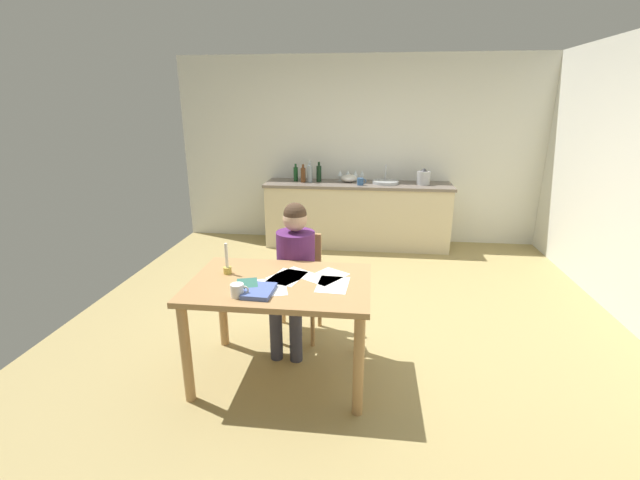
{
  "coord_description": "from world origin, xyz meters",
  "views": [
    {
      "loc": [
        0.17,
        -3.64,
        1.95
      ],
      "look_at": [
        -0.23,
        -0.24,
        0.85
      ],
      "focal_mm": 23.88,
      "sensor_mm": 36.0,
      "label": 1
    }
  ],
  "objects": [
    {
      "name": "ground_plane",
      "position": [
        0.0,
        0.0,
        -0.02
      ],
      "size": [
        5.2,
        5.2,
        0.04
      ],
      "primitive_type": "cube",
      "color": "tan"
    },
    {
      "name": "wall_back",
      "position": [
        0.0,
        2.6,
        1.3
      ],
      "size": [
        5.2,
        0.12,
        2.6
      ],
      "primitive_type": "cube",
      "color": "silver",
      "rests_on": "ground"
    },
    {
      "name": "kitchen_counter",
      "position": [
        0.0,
        2.24,
        0.45
      ],
      "size": [
        2.57,
        0.64,
        0.9
      ],
      "color": "beige",
      "rests_on": "ground"
    },
    {
      "name": "dining_table",
      "position": [
        -0.43,
        -0.94,
        0.65
      ],
      "size": [
        1.27,
        0.84,
        0.76
      ],
      "color": "tan",
      "rests_on": "ground"
    },
    {
      "name": "chair_at_table",
      "position": [
        -0.42,
        -0.28,
        0.5
      ],
      "size": [
        0.42,
        0.42,
        0.88
      ],
      "color": "tan",
      "rests_on": "ground"
    },
    {
      "name": "person_seated",
      "position": [
        -0.43,
        -0.43,
        0.68
      ],
      "size": [
        0.34,
        0.6,
        1.19
      ],
      "color": "#592666",
      "rests_on": "ground"
    },
    {
      "name": "coffee_mug",
      "position": [
        -0.65,
        -1.21,
        0.8
      ],
      "size": [
        0.12,
        0.09,
        0.09
      ],
      "color": "white",
      "rests_on": "dining_table"
    },
    {
      "name": "candlestick",
      "position": [
        -0.85,
        -0.84,
        0.82
      ],
      "size": [
        0.06,
        0.06,
        0.23
      ],
      "color": "gold",
      "rests_on": "dining_table"
    },
    {
      "name": "book_magazine",
      "position": [
        -0.53,
        -1.15,
        0.78
      ],
      "size": [
        0.19,
        0.25,
        0.03
      ],
      "primitive_type": "cube",
      "rotation": [
        0.0,
        0.0,
        -0.04
      ],
      "color": "#4E64AE",
      "rests_on": "dining_table"
    },
    {
      "name": "book_cookery",
      "position": [
        -0.64,
        -1.06,
        0.78
      ],
      "size": [
        0.18,
        0.2,
        0.03
      ],
      "primitive_type": "cube",
      "rotation": [
        0.0,
        0.0,
        0.3
      ],
      "color": "#2C6355",
      "rests_on": "dining_table"
    },
    {
      "name": "paper_letter",
      "position": [
        -0.48,
        -1.05,
        0.76
      ],
      "size": [
        0.28,
        0.34,
        0.0
      ],
      "primitive_type": "cube",
      "rotation": [
        0.0,
        0.0,
        0.27
      ],
      "color": "white",
      "rests_on": "dining_table"
    },
    {
      "name": "paper_bill",
      "position": [
        -0.06,
        -0.96,
        0.76
      ],
      "size": [
        0.23,
        0.31,
        0.0
      ],
      "primitive_type": "cube",
      "rotation": [
        0.0,
        0.0,
        -0.06
      ],
      "color": "white",
      "rests_on": "dining_table"
    },
    {
      "name": "paper_envelope",
      "position": [
        -0.38,
        -0.83,
        0.76
      ],
      "size": [
        0.34,
        0.36,
        0.0
      ],
      "primitive_type": "cube",
      "rotation": [
        0.0,
        0.0,
        -0.58
      ],
      "color": "white",
      "rests_on": "dining_table"
    },
    {
      "name": "paper_receipt",
      "position": [
        -0.12,
        -0.82,
        0.76
      ],
      "size": [
        0.34,
        0.36,
        0.0
      ],
      "primitive_type": "cube",
      "rotation": [
        0.0,
        0.0,
        -0.58
      ],
      "color": "white",
      "rests_on": "dining_table"
    },
    {
      "name": "paper_notice",
      "position": [
        -0.4,
        -0.86,
        0.76
      ],
      "size": [
        0.28,
        0.34,
        0.0
      ],
      "primitive_type": "cube",
      "rotation": [
        0.0,
        0.0,
        -0.27
      ],
      "color": "white",
      "rests_on": "dining_table"
    },
    {
      "name": "sink_unit",
      "position": [
        0.38,
        2.24,
        0.92
      ],
      "size": [
        0.36,
        0.36,
        0.24
      ],
      "color": "#B2B7BC",
      "rests_on": "kitchen_counter"
    },
    {
      "name": "bottle_oil",
      "position": [
        -0.89,
        2.31,
        1.0
      ],
      "size": [
        0.06,
        0.06,
        0.24
      ],
      "color": "#194C23",
      "rests_on": "kitchen_counter"
    },
    {
      "name": "bottle_vinegar",
      "position": [
        -0.76,
        2.21,
        1.01
      ],
      "size": [
        0.07,
        0.07,
        0.25
      ],
      "color": "#593319",
      "rests_on": "kitchen_counter"
    },
    {
      "name": "bottle_wine_red",
      "position": [
        -0.67,
        2.23,
        1.02
      ],
      "size": [
        0.07,
        0.07,
        0.29
      ],
      "color": "#8C999E",
      "rests_on": "kitchen_counter"
    },
    {
      "name": "bottle_sauce",
      "position": [
        -0.55,
        2.29,
        1.02
      ],
      "size": [
        0.07,
        0.07,
        0.28
      ],
      "color": "black",
      "rests_on": "kitchen_counter"
    },
    {
      "name": "mixing_bowl",
      "position": [
        -0.13,
        2.31,
        0.95
      ],
      "size": [
        0.23,
        0.23,
        0.1
      ],
      "primitive_type": "ellipsoid",
      "color": "white",
      "rests_on": "kitchen_counter"
    },
    {
      "name": "stovetop_kettle",
      "position": [
        0.89,
        2.24,
        1.0
      ],
      "size": [
        0.18,
        0.18,
        0.22
      ],
      "color": "#B7BABF",
      "rests_on": "kitchen_counter"
    },
    {
      "name": "wine_glass_near_sink",
      "position": [
        0.05,
        2.39,
        1.01
      ],
      "size": [
        0.07,
        0.07,
        0.15
      ],
      "color": "silver",
      "rests_on": "kitchen_counter"
    },
    {
      "name": "wine_glass_by_kettle",
      "position": [
        -0.04,
        2.39,
        1.01
      ],
      "size": [
        0.07,
        0.07,
        0.15
      ],
      "color": "silver",
      "rests_on": "kitchen_counter"
    },
    {
      "name": "wine_glass_back_left",
      "position": [
        -0.15,
        2.39,
        1.01
      ],
      "size": [
        0.07,
        0.07,
        0.15
      ],
      "color": "silver",
      "rests_on": "kitchen_counter"
    },
    {
      "name": "wine_glass_back_right",
      "position": [
        -0.26,
        2.39,
        1.01
      ],
      "size": [
        0.07,
        0.07,
        0.15
      ],
      "color": "silver",
      "rests_on": "kitchen_counter"
    },
    {
      "name": "teacup_on_counter",
      "position": [
        0.04,
        2.09,
        0.95
      ],
      "size": [
        0.12,
        0.09,
        0.1
      ],
      "color": "#33598C",
      "rests_on": "kitchen_counter"
    }
  ]
}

